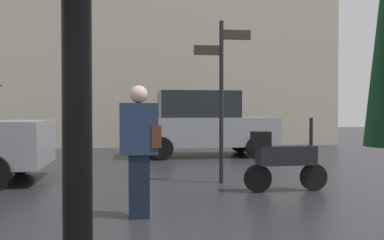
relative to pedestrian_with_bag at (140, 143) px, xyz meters
name	(u,v)px	position (x,y,z in m)	size (l,w,h in m)	color
pedestrian_with_bag	(140,143)	(0.00, 0.00, 0.00)	(0.51, 0.24, 1.67)	black
parked_scooter	(283,158)	(2.42, 1.36, -0.39)	(1.44, 0.32, 1.23)	black
parked_car_left	(202,123)	(2.06, 7.01, 0.03)	(4.17, 1.96, 1.93)	gray
street_signpost	(222,85)	(1.59, 2.35, 0.89)	(1.08, 0.08, 3.03)	black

